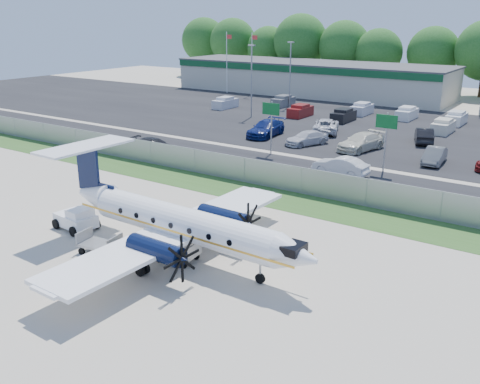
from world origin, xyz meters
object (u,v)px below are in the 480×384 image
Objects in this scene: pushback_tug at (77,219)px; baggage_cart_far at (177,252)px; aircraft at (179,222)px; baggage_cart_near at (100,244)px.

baggage_cart_far is (8.03, 0.04, -0.13)m from pushback_tug.
pushback_tug is 8.03m from baggage_cart_far.
aircraft is 4.72m from baggage_cart_near.
pushback_tug is at bearing -176.24° from aircraft.
baggage_cart_near reaches higher than baggage_cart_far.
aircraft is 6.09× the size of pushback_tug.
pushback_tug is at bearing -179.75° from baggage_cart_far.
baggage_cart_far is at bearing 21.42° from baggage_cart_near.
baggage_cart_near is (-3.95, -2.12, -1.47)m from aircraft.
baggage_cart_near is 1.02× the size of baggage_cart_far.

